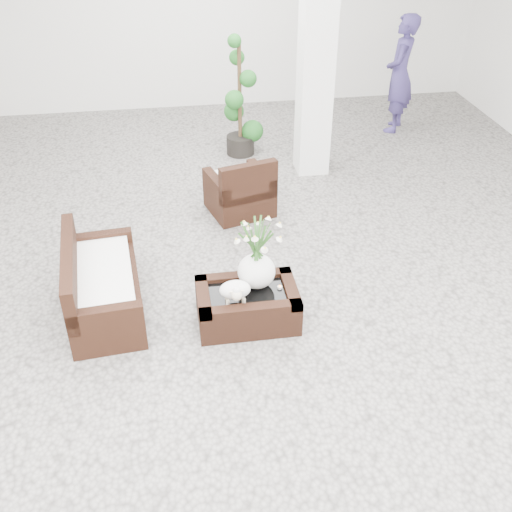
{
  "coord_description": "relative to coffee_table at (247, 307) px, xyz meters",
  "views": [
    {
      "loc": [
        -0.69,
        -4.53,
        3.62
      ],
      "look_at": [
        0.0,
        -0.1,
        0.62
      ],
      "focal_mm": 42.84,
      "sensor_mm": 36.0,
      "label": 1
    }
  ],
  "objects": [
    {
      "name": "ground",
      "position": [
        0.1,
        0.22,
        -0.16
      ],
      "size": [
        11.0,
        11.0,
        0.0
      ],
      "primitive_type": "plane",
      "color": "gray",
      "rests_on": "ground"
    },
    {
      "name": "column",
      "position": [
        1.3,
        3.02,
        1.59
      ],
      "size": [
        0.4,
        0.4,
        3.5
      ],
      "primitive_type": "cube",
      "color": "white",
      "rests_on": "ground"
    },
    {
      "name": "coffee_table",
      "position": [
        0.0,
        0.0,
        0.0
      ],
      "size": [
        0.9,
        0.6,
        0.31
      ],
      "primitive_type": "cube",
      "color": "black",
      "rests_on": "ground"
    },
    {
      "name": "sheep_figurine",
      "position": [
        -0.12,
        -0.1,
        0.26
      ],
      "size": [
        0.28,
        0.23,
        0.21
      ],
      "primitive_type": "ellipsoid",
      "color": "white",
      "rests_on": "coffee_table"
    },
    {
      "name": "planter_narcissus",
      "position": [
        0.1,
        0.1,
        0.56
      ],
      "size": [
        0.44,
        0.44,
        0.8
      ],
      "primitive_type": null,
      "color": "white",
      "rests_on": "coffee_table"
    },
    {
      "name": "tealight",
      "position": [
        0.3,
        0.02,
        0.17
      ],
      "size": [
        0.04,
        0.04,
        0.03
      ],
      "primitive_type": "cylinder",
      "color": "white",
      "rests_on": "coffee_table"
    },
    {
      "name": "armchair",
      "position": [
        0.2,
        2.03,
        0.21
      ],
      "size": [
        0.83,
        0.81,
        0.73
      ],
      "primitive_type": "cube",
      "rotation": [
        0.0,
        0.0,
        3.41
      ],
      "color": "black",
      "rests_on": "ground"
    },
    {
      "name": "loveseat",
      "position": [
        -1.28,
        0.36,
        0.2
      ],
      "size": [
        0.75,
        1.37,
        0.7
      ],
      "primitive_type": "cube",
      "rotation": [
        0.0,
        0.0,
        1.66
      ],
      "color": "black",
      "rests_on": "ground"
    },
    {
      "name": "topiary",
      "position": [
        0.43,
        3.68,
        0.66
      ],
      "size": [
        0.43,
        0.43,
        1.63
      ],
      "primitive_type": null,
      "color": "#194F1A",
      "rests_on": "ground"
    },
    {
      "name": "shopper",
      "position": [
        2.88,
        4.21,
        0.7
      ],
      "size": [
        0.66,
        0.74,
        1.71
      ],
      "primitive_type": "imported",
      "rotation": [
        0.0,
        0.0,
        -2.08
      ],
      "color": "navy",
      "rests_on": "ground"
    }
  ]
}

